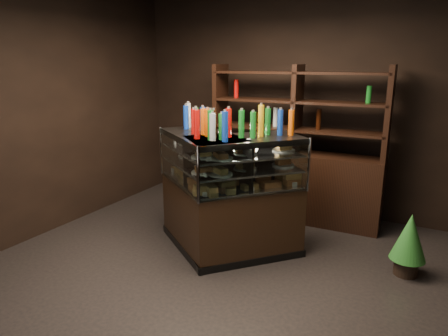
{
  "coord_description": "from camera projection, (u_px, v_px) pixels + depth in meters",
  "views": [
    {
      "loc": [
        1.58,
        -2.82,
        2.02
      ],
      "look_at": [
        -0.29,
        0.66,
        0.97
      ],
      "focal_mm": 32.0,
      "sensor_mm": 36.0,
      "label": 1
    }
  ],
  "objects": [
    {
      "name": "display_case",
      "position": [
        223.0,
        213.0,
        4.34
      ],
      "size": [
        1.75,
        1.28,
        1.3
      ],
      "rotation": [
        0.0,
        0.0,
        0.1
      ],
      "color": "black",
      "rests_on": "ground"
    },
    {
      "name": "food_display",
      "position": [
        223.0,
        165.0,
        4.19
      ],
      "size": [
        1.42,
        0.92,
        0.41
      ],
      "color": "#B97042",
      "rests_on": "display_case"
    },
    {
      "name": "room_shell",
      "position": [
        216.0,
        73.0,
        3.15
      ],
      "size": [
        5.02,
        5.02,
        3.01
      ],
      "color": "black",
      "rests_on": "ground"
    },
    {
      "name": "potted_conifer",
      "position": [
        410.0,
        236.0,
        3.83
      ],
      "size": [
        0.34,
        0.34,
        0.72
      ],
      "rotation": [
        0.0,
        0.0,
        0.42
      ],
      "color": "black",
      "rests_on": "ground"
    },
    {
      "name": "bottles_top",
      "position": [
        224.0,
        122.0,
        4.08
      ],
      "size": [
        1.25,
        0.78,
        0.3
      ],
      "color": "#0F38B2",
      "rests_on": "display_case"
    },
    {
      "name": "back_shelving",
      "position": [
        294.0,
        174.0,
        5.23
      ],
      "size": [
        2.23,
        0.49,
        2.0
      ],
      "rotation": [
        0.0,
        0.0,
        0.03
      ],
      "color": "black",
      "rests_on": "ground"
    },
    {
      "name": "ground",
      "position": [
        217.0,
        291.0,
        3.64
      ],
      "size": [
        5.0,
        5.0,
        0.0
      ],
      "primitive_type": "plane",
      "color": "black",
      "rests_on": "ground"
    }
  ]
}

